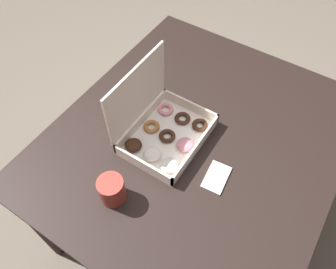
# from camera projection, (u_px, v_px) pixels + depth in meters

# --- Properties ---
(ground_plane) EXTENTS (8.00, 8.00, 0.00)m
(ground_plane) POSITION_uv_depth(u_px,v_px,m) (188.00, 213.00, 1.78)
(ground_plane) COLOR #6B6054
(dining_table) EXTENTS (1.14, 0.99, 0.71)m
(dining_table) POSITION_uv_depth(u_px,v_px,m) (195.00, 150.00, 1.27)
(dining_table) COLOR black
(dining_table) RESTS_ON ground_plane
(donut_box) EXTENTS (0.32, 0.25, 0.28)m
(donut_box) POSITION_uv_depth(u_px,v_px,m) (159.00, 127.00, 1.16)
(donut_box) COLOR silver
(donut_box) RESTS_ON dining_table
(coffee_mug) EXTENTS (0.08, 0.08, 0.10)m
(coffee_mug) POSITION_uv_depth(u_px,v_px,m) (112.00, 190.00, 1.02)
(coffee_mug) COLOR #A3382D
(coffee_mug) RESTS_ON dining_table
(paper_napkin) EXTENTS (0.12, 0.08, 0.01)m
(paper_napkin) POSITION_uv_depth(u_px,v_px,m) (216.00, 177.00, 1.10)
(paper_napkin) COLOR white
(paper_napkin) RESTS_ON dining_table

